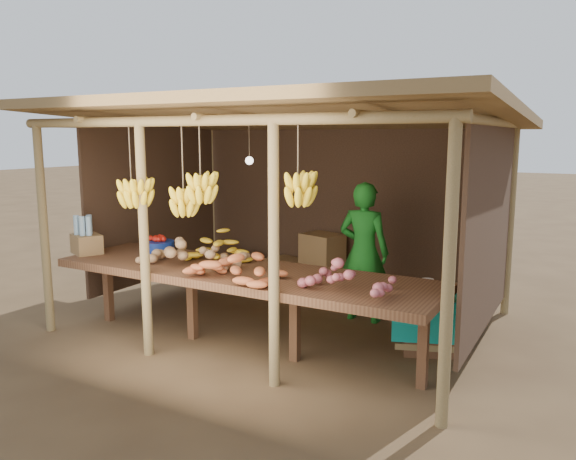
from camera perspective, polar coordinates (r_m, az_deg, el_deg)
The scene contains 13 objects.
ground at distance 6.44m, azimuth -0.00°, elevation -9.26°, with size 60.00×60.00×0.00m, color brown.
stall_structure at distance 6.04m, azimuth -0.27°, elevation 7.94°, with size 4.70×3.50×2.43m.
counter at distance 5.45m, azimuth -4.86°, elevation -4.67°, with size 3.90×1.05×0.80m.
potato_heap at distance 5.70m, azimuth -9.37°, elevation -1.62°, with size 1.00×0.60×0.37m, color #A17A53, non-canonical shape.
sweet_potato_heap at distance 5.08m, azimuth -4.97°, elevation -2.96°, with size 0.90×0.54×0.35m, color #C66133, non-canonical shape.
onion_heap at distance 4.63m, azimuth 6.50°, elevation -4.17°, with size 0.84×0.50×0.36m, color #C66067, non-canonical shape.
banana_pile at distance 5.75m, azimuth -7.71°, elevation -1.59°, with size 0.59×0.35×0.35m, color yellow, non-canonical shape.
tomato_basin at distance 6.39m, azimuth -13.03°, elevation -1.52°, with size 0.35×0.35×0.18m.
bottle_box at distance 6.52m, azimuth -19.80°, elevation -0.86°, with size 0.41×0.38×0.42m.
vendor at distance 6.35m, azimuth 7.70°, elevation -2.23°, with size 0.57×0.38×1.58m, color #186E1E.
tarp_crate at distance 5.70m, azimuth 14.45°, elevation -8.87°, with size 0.76×0.71×0.74m.
carton_stack at distance 7.51m, azimuth 2.22°, elevation -3.75°, with size 1.12×0.51×0.79m.
burlap_sacks at distance 8.08m, azimuth -4.79°, elevation -3.60°, with size 0.79×0.42×0.56m.
Camera 1 is at (2.96, -5.33, 2.07)m, focal length 35.00 mm.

